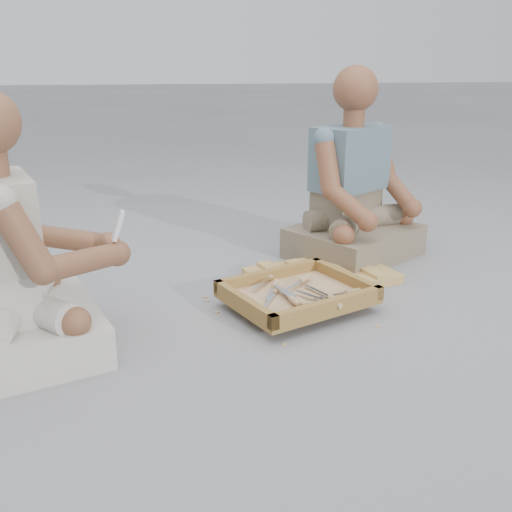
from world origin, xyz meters
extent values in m
plane|color=gray|center=(0.00, 0.00, 0.00)|extent=(60.00, 60.00, 0.00)
cube|color=#A77740|center=(0.33, 0.69, 0.02)|extent=(0.70, 0.56, 0.04)
cube|color=brown|center=(0.13, 0.39, 0.05)|extent=(0.65, 0.59, 0.02)
cube|color=brown|center=(0.06, 0.57, 0.08)|extent=(0.51, 0.22, 0.05)
cube|color=brown|center=(0.20, 0.20, 0.08)|extent=(0.51, 0.22, 0.05)
cube|color=brown|center=(0.37, 0.47, 0.08)|extent=(0.18, 0.41, 0.05)
cube|color=brown|center=(-0.10, 0.30, 0.08)|extent=(0.18, 0.41, 0.05)
cube|color=tan|center=(0.13, 0.39, 0.06)|extent=(0.57, 0.51, 0.01)
cube|color=silver|center=(0.07, 0.38, 0.09)|extent=(0.04, 0.15, 0.00)
cylinder|color=tan|center=(0.09, 0.27, 0.09)|extent=(0.03, 0.07, 0.02)
cube|color=silver|center=(0.12, 0.42, 0.09)|extent=(0.12, 0.12, 0.00)
cylinder|color=tan|center=(0.19, 0.50, 0.09)|extent=(0.07, 0.06, 0.02)
cube|color=silver|center=(0.08, 0.36, 0.09)|extent=(0.05, 0.15, 0.00)
cylinder|color=tan|center=(0.11, 0.25, 0.09)|extent=(0.04, 0.07, 0.02)
cube|color=silver|center=(0.11, 0.31, 0.08)|extent=(0.05, 0.15, 0.00)
cylinder|color=tan|center=(0.14, 0.20, 0.08)|extent=(0.04, 0.07, 0.02)
cube|color=silver|center=(0.01, 0.49, 0.08)|extent=(0.10, 0.13, 0.00)
cylinder|color=tan|center=(0.07, 0.58, 0.08)|extent=(0.06, 0.07, 0.02)
cube|color=silver|center=(0.25, 0.33, 0.07)|extent=(0.15, 0.05, 0.00)
cylinder|color=tan|center=(0.36, 0.36, 0.07)|extent=(0.07, 0.04, 0.02)
cube|color=silver|center=(0.21, 0.38, 0.08)|extent=(0.07, 0.14, 0.00)
cylinder|color=tan|center=(0.26, 0.28, 0.08)|extent=(0.05, 0.07, 0.02)
cube|color=silver|center=(0.01, 0.34, 0.07)|extent=(0.08, 0.14, 0.00)
cylinder|color=tan|center=(0.06, 0.43, 0.07)|extent=(0.05, 0.07, 0.02)
cube|color=silver|center=(0.17, 0.31, 0.09)|extent=(0.09, 0.13, 0.00)
cylinder|color=tan|center=(0.23, 0.22, 0.09)|extent=(0.06, 0.07, 0.02)
cube|color=silver|center=(0.02, 0.40, 0.07)|extent=(0.07, 0.14, 0.00)
cylinder|color=tan|center=(0.07, 0.50, 0.07)|extent=(0.05, 0.07, 0.02)
cube|color=tan|center=(0.46, 0.37, 0.00)|extent=(0.02, 0.02, 0.00)
cube|color=tan|center=(0.26, 0.45, 0.00)|extent=(0.02, 0.02, 0.00)
cube|color=tan|center=(0.08, 0.59, 0.00)|extent=(0.02, 0.02, 0.00)
cube|color=tan|center=(0.00, 0.09, 0.00)|extent=(0.02, 0.02, 0.00)
cube|color=tan|center=(-0.08, 0.48, 0.00)|extent=(0.02, 0.02, 0.00)
cube|color=tan|center=(-0.22, 0.54, 0.00)|extent=(0.02, 0.02, 0.00)
cube|color=tan|center=(0.43, 0.51, 0.00)|extent=(0.02, 0.02, 0.00)
cube|color=tan|center=(-0.22, 0.58, 0.00)|extent=(0.02, 0.02, 0.00)
cube|color=tan|center=(0.10, 0.58, 0.00)|extent=(0.02, 0.02, 0.00)
cube|color=tan|center=(0.00, 0.29, 0.00)|extent=(0.02, 0.02, 0.00)
cube|color=tan|center=(0.11, 0.76, 0.00)|extent=(0.02, 0.02, 0.00)
cube|color=tan|center=(0.41, 0.56, 0.00)|extent=(0.02, 0.02, 0.00)
cube|color=tan|center=(0.25, 0.34, 0.00)|extent=(0.02, 0.02, 0.00)
cube|color=tan|center=(0.39, 0.17, 0.00)|extent=(0.02, 0.02, 0.00)
cube|color=tan|center=(-0.19, 0.41, 0.00)|extent=(0.02, 0.02, 0.00)
cube|color=beige|center=(-0.87, 0.23, 0.07)|extent=(0.60, 0.67, 0.15)
cube|color=beige|center=(-0.92, 0.22, 0.23)|extent=(0.28, 0.35, 0.17)
sphere|color=brown|center=(-0.59, 0.38, 0.32)|extent=(0.09, 0.09, 0.09)
sphere|color=brown|center=(-0.55, 0.27, 0.32)|extent=(0.09, 0.09, 0.09)
cube|color=#7B7058|center=(0.60, 0.99, 0.08)|extent=(0.76, 0.72, 0.16)
cube|color=#7B7058|center=(0.57, 1.04, 0.25)|extent=(0.39, 0.35, 0.19)
cube|color=slate|center=(0.57, 1.03, 0.50)|extent=(0.44, 0.39, 0.31)
sphere|color=brown|center=(0.58, 1.02, 0.83)|extent=(0.22, 0.22, 0.22)
sphere|color=brown|center=(0.87, 0.91, 0.26)|extent=(0.10, 0.10, 0.10)
sphere|color=brown|center=(0.55, 0.71, 0.26)|extent=(0.10, 0.10, 0.10)
cube|color=white|center=(-0.54, 0.27, 0.42)|extent=(0.05, 0.05, 0.10)
cube|color=black|center=(-0.54, 0.27, 0.43)|extent=(0.02, 0.03, 0.03)
camera|label=1|loc=(-0.46, -1.66, 0.94)|focal=40.00mm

